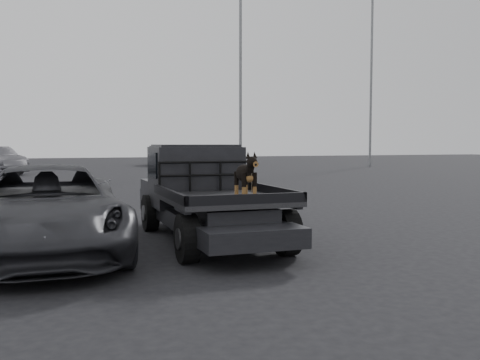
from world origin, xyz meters
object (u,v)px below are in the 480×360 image
object	(u,v)px
floodlight_mid	(240,54)
parked_suv	(47,210)
dog	(245,177)
flatbed_ute	(208,216)
distant_car_b	(166,155)
floodlight_far	(372,59)

from	to	relation	value
floodlight_mid	parked_suv	bearing A→B (deg)	-116.83
dog	flatbed_ute	bearing A→B (deg)	95.84
floodlight_mid	flatbed_ute	bearing A→B (deg)	-111.02
distant_car_b	floodlight_mid	distance (m)	13.02
flatbed_ute	distant_car_b	size ratio (longest dim) A/B	0.96
flatbed_ute	distant_car_b	xyz separation A→B (m)	(5.98, 33.08, 0.36)
distant_car_b	floodlight_mid	xyz separation A→B (m)	(2.50, -11.00, 6.50)
flatbed_ute	dog	bearing A→B (deg)	-84.16
flatbed_ute	floodlight_mid	size ratio (longest dim) A/B	0.40
flatbed_ute	floodlight_far	xyz separation A→B (m)	(20.34, 25.75, 7.69)
dog	floodlight_far	world-z (taller)	floodlight_far
parked_suv	floodlight_mid	distance (m)	25.94
distant_car_b	floodlight_mid	bearing A→B (deg)	-74.90
dog	floodlight_mid	distance (m)	25.78
parked_suv	distant_car_b	size ratio (longest dim) A/B	0.94
dog	floodlight_far	distance (m)	34.65
parked_suv	floodlight_far	distance (m)	35.66
floodlight_mid	floodlight_far	world-z (taller)	floodlight_far
parked_suv	distant_car_b	xyz separation A→B (m)	(8.83, 33.39, 0.08)
floodlight_far	dog	bearing A→B (deg)	-126.45
parked_suv	dog	bearing A→B (deg)	-22.29
distant_car_b	floodlight_far	world-z (taller)	floodlight_far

